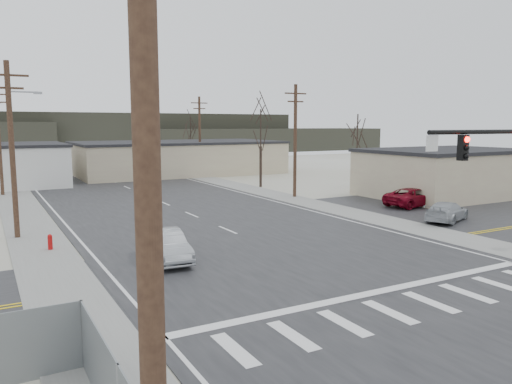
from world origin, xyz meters
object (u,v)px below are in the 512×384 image
sedan_crossing (166,245)px  car_parked_red (414,197)px  fire_hydrant (50,242)px  car_parked_silver (447,212)px  car_far_b (70,161)px  car_far_a (143,170)px  car_parked_dark_a (423,194)px  car_parked_dark_b (460,191)px

sedan_crossing → car_parked_red: bearing=18.3°
fire_hydrant → car_parked_silver: size_ratio=0.19×
sedan_crossing → car_far_b: (4.99, 61.88, -0.01)m
car_far_a → car_parked_dark_a: car_far_a is taller
car_parked_dark_a → car_parked_silver: size_ratio=0.78×
car_parked_silver → car_far_a: bearing=-10.1°
fire_hydrant → sedan_crossing: 6.71m
car_parked_dark_b → car_parked_dark_a: bearing=58.0°
car_parked_dark_b → car_far_a: bearing=22.6°
car_far_a → car_far_b: size_ratio=1.22×
fire_hydrant → car_far_a: car_far_a is taller
car_far_a → sedan_crossing: bearing=62.0°
car_parked_dark_a → fire_hydrant: bearing=100.4°
sedan_crossing → car_parked_silver: (19.74, 0.32, -0.08)m
car_parked_dark_a → car_far_a: bearing=29.7°
sedan_crossing → car_far_a: 41.50m
fire_hydrant → car_far_b: size_ratio=0.20×
car_parked_red → car_parked_silver: (-2.80, -5.55, -0.07)m
car_far_b → car_parked_silver: size_ratio=0.93×
car_far_a → car_parked_red: 36.27m
car_parked_dark_a → car_parked_dark_b: (2.80, -1.45, 0.19)m
car_parked_dark_a → sedan_crossing: bearing=111.9°
fire_hydrant → car_parked_dark_a: (29.93, 2.67, 0.19)m
fire_hydrant → sedan_crossing: sedan_crossing is taller
car_far_b → car_parked_silver: car_far_b is taller
car_parked_dark_b → car_parked_silver: 10.20m
sedan_crossing → car_far_b: 62.08m
fire_hydrant → car_parked_dark_a: car_parked_dark_a is taller
car_far_a → car_parked_silver: bearing=89.7°
car_far_b → car_parked_dark_b: size_ratio=0.88×
car_far_a → car_parked_silver: (9.14, -39.80, -0.10)m
car_far_a → car_parked_silver: 40.84m
car_far_a → car_parked_silver: size_ratio=1.14×
sedan_crossing → car_parked_silver: sedan_crossing is taller
sedan_crossing → car_parked_dark_a: 26.45m
car_parked_silver → fire_hydrant: bearing=56.3°
car_far_a → car_parked_silver: car_far_a is taller
car_parked_silver → car_parked_dark_b: bearing=-78.5°
fire_hydrant → car_parked_dark_a: size_ratio=0.24×
sedan_crossing → car_parked_dark_a: sedan_crossing is taller
car_parked_red → car_parked_silver: car_parked_red is taller
car_far_b → car_parked_dark_b: bearing=-46.8°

